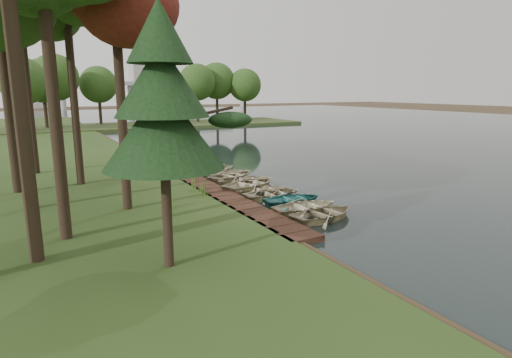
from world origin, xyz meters
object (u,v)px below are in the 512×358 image
rowboat_1 (306,205)px  boardwalk (224,198)px  pine_tree (162,103)px  rowboat_2 (293,198)px  rowboat_0 (324,212)px  stored_rowboat (128,174)px

rowboat_1 → boardwalk: bearing=32.3°
pine_tree → rowboat_2: bearing=32.5°
rowboat_0 → rowboat_2: 3.03m
rowboat_1 → pine_tree: bearing=115.9°
rowboat_2 → stored_rowboat: size_ratio=0.92×
boardwalk → stored_rowboat: stored_rowboat is taller
boardwalk → rowboat_1: 4.92m
rowboat_2 → rowboat_0: bearing=179.5°
rowboat_0 → rowboat_2: rowboat_0 is taller
boardwalk → pine_tree: size_ratio=1.91×
rowboat_2 → pine_tree: size_ratio=0.39×
rowboat_1 → rowboat_0: bearing=-175.9°
boardwalk → rowboat_0: 6.18m
rowboat_1 → rowboat_2: rowboat_1 is taller
rowboat_2 → pine_tree: 11.29m
rowboat_2 → boardwalk: bearing=52.0°
rowboat_0 → pine_tree: pine_tree is taller
stored_rowboat → boardwalk: bearing=-135.7°
rowboat_2 → stored_rowboat: 11.54m
rowboat_0 → pine_tree: bearing=99.4°
boardwalk → rowboat_1: (2.54, -4.20, 0.26)m
boardwalk → rowboat_0: bearing=-65.0°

